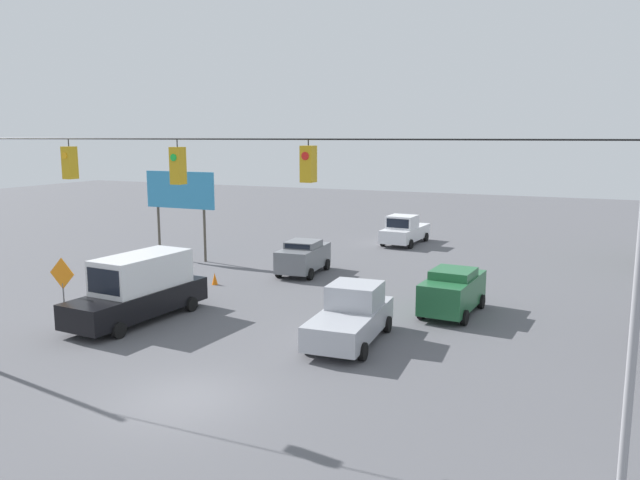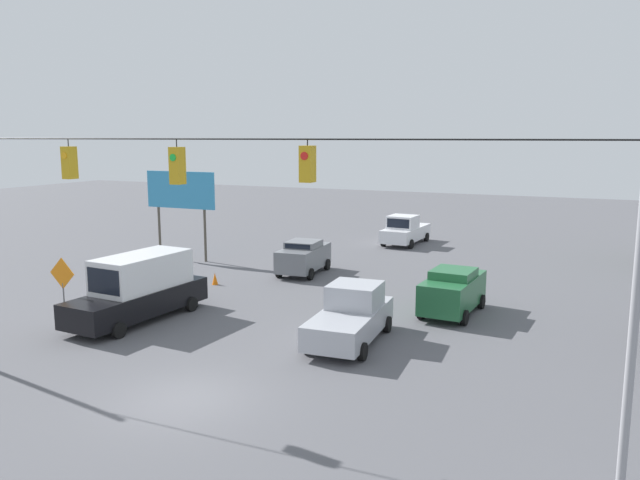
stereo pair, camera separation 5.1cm
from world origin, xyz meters
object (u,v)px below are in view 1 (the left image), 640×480
at_px(pickup_truck_silver_crossing_near, 351,316).
at_px(roadside_billboard, 180,195).
at_px(sedan_grey_withflow_far, 303,256).
at_px(overhead_signal_span, 179,224).
at_px(traffic_cone_third, 188,289).
at_px(box_truck_black_parked_shoulder, 140,288).
at_px(pickup_truck_white_withflow_deep, 404,231).
at_px(traffic_cone_fourth, 215,279).
at_px(traffic_cone_nearest, 112,317).
at_px(work_zone_sign, 62,279).
at_px(traffic_cone_second, 153,302).
at_px(sedan_green_oncoming_far, 453,291).

relative_size(pickup_truck_silver_crossing_near, roadside_billboard, 0.97).
height_order(sedan_grey_withflow_far, roadside_billboard, roadside_billboard).
relative_size(overhead_signal_span, traffic_cone_third, 37.44).
bearing_deg(box_truck_black_parked_shoulder, pickup_truck_silver_crossing_near, -173.68).
distance_m(pickup_truck_white_withflow_deep, traffic_cone_fourth, 16.96).
relative_size(pickup_truck_silver_crossing_near, traffic_cone_nearest, 8.54).
bearing_deg(sedan_grey_withflow_far, work_zone_sign, 70.46).
bearing_deg(traffic_cone_third, traffic_cone_nearest, 90.36).
distance_m(overhead_signal_span, pickup_truck_white_withflow_deep, 28.87).
distance_m(overhead_signal_span, traffic_cone_third, 13.26).
height_order(pickup_truck_silver_crossing_near, traffic_cone_second, pickup_truck_silver_crossing_near).
bearing_deg(pickup_truck_white_withflow_deep, sedan_grey_withflow_far, 78.51).
bearing_deg(traffic_cone_second, pickup_truck_white_withflow_deep, -104.40).
bearing_deg(traffic_cone_second, box_truck_black_parked_shoulder, 112.04).
xyz_separation_m(overhead_signal_span, roadside_billboard, (12.93, -17.34, -1.13)).
height_order(box_truck_black_parked_shoulder, work_zone_sign, work_zone_sign).
relative_size(traffic_cone_second, traffic_cone_third, 1.00).
bearing_deg(overhead_signal_span, traffic_cone_third, -54.28).
bearing_deg(pickup_truck_silver_crossing_near, pickup_truck_white_withflow_deep, -78.65).
distance_m(box_truck_black_parked_shoulder, traffic_cone_third, 4.28).
height_order(pickup_truck_white_withflow_deep, traffic_cone_third, pickup_truck_white_withflow_deep).
bearing_deg(sedan_grey_withflow_far, traffic_cone_second, 72.04).
bearing_deg(traffic_cone_nearest, roadside_billboard, -65.31).
bearing_deg(sedan_grey_withflow_far, pickup_truck_white_withflow_deep, -101.49).
relative_size(traffic_cone_nearest, traffic_cone_fourth, 1.00).
bearing_deg(pickup_truck_white_withflow_deep, work_zone_sign, 74.22).
relative_size(box_truck_black_parked_shoulder, work_zone_sign, 2.36).
bearing_deg(traffic_cone_nearest, traffic_cone_third, -89.64).
relative_size(pickup_truck_white_withflow_deep, traffic_cone_nearest, 8.58).
distance_m(overhead_signal_span, traffic_cone_fourth, 15.23).
relative_size(traffic_cone_second, roadside_billboard, 0.11).
distance_m(overhead_signal_span, work_zone_sign, 10.10).
bearing_deg(pickup_truck_white_withflow_deep, box_truck_black_parked_shoulder, 78.01).
bearing_deg(work_zone_sign, overhead_signal_span, 156.23).
distance_m(pickup_truck_silver_crossing_near, traffic_cone_third, 10.23).
distance_m(overhead_signal_span, traffic_cone_second, 11.44).
xyz_separation_m(sedan_green_oncoming_far, pickup_truck_white_withflow_deep, (7.02, -16.34, -0.05)).
height_order(sedan_green_oncoming_far, traffic_cone_second, sedan_green_oncoming_far).
bearing_deg(sedan_green_oncoming_far, overhead_signal_span, 66.75).
relative_size(traffic_cone_fourth, work_zone_sign, 0.22).
bearing_deg(traffic_cone_nearest, work_zone_sign, 30.28).
distance_m(sedan_grey_withflow_far, roadside_billboard, 9.29).
bearing_deg(traffic_cone_third, work_zone_sign, 75.66).
distance_m(roadside_billboard, work_zone_sign, 14.27).
height_order(pickup_truck_white_withflow_deep, pickup_truck_silver_crossing_near, same).
bearing_deg(sedan_grey_withflow_far, sedan_green_oncoming_far, 154.00).
xyz_separation_m(overhead_signal_span, traffic_cone_second, (7.21, -7.41, -4.89)).
bearing_deg(sedan_grey_withflow_far, traffic_cone_third, 66.00).
bearing_deg(traffic_cone_second, pickup_truck_silver_crossing_near, 177.04).
relative_size(sedan_green_oncoming_far, traffic_cone_third, 7.18).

